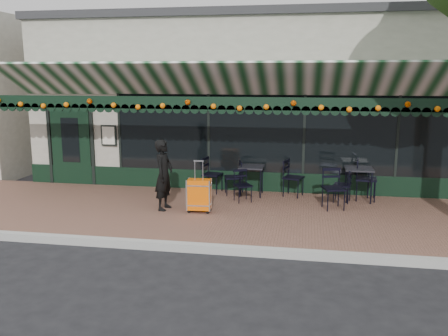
% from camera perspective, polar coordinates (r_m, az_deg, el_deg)
% --- Properties ---
extents(ground, '(80.00, 80.00, 0.00)m').
position_cam_1_polar(ground, '(8.51, -0.55, -10.03)').
color(ground, black).
rests_on(ground, ground).
extents(sidewalk, '(18.00, 4.00, 0.15)m').
position_cam_1_polar(sidewalk, '(10.35, 1.45, -5.70)').
color(sidewalk, brown).
rests_on(sidewalk, ground).
extents(curb, '(18.00, 0.16, 0.15)m').
position_cam_1_polar(curb, '(8.41, -0.65, -9.75)').
color(curb, '#9E9E99').
rests_on(curb, ground).
extents(restaurant_building, '(12.00, 9.60, 4.50)m').
position_cam_1_polar(restaurant_building, '(15.73, 4.63, 8.18)').
color(restaurant_building, gray).
rests_on(restaurant_building, ground).
extents(woman, '(0.43, 0.60, 1.55)m').
position_cam_1_polar(woman, '(10.43, -7.24, -0.83)').
color(woman, black).
rests_on(woman, sidewalk).
extents(suitcase, '(0.51, 0.30, 1.13)m').
position_cam_1_polar(suitcase, '(10.22, -3.01, -3.29)').
color(suitcase, '#E85D07').
rests_on(suitcase, sidewalk).
extents(cafe_table_a, '(0.64, 0.64, 0.79)m').
position_cam_1_polar(cafe_table_a, '(11.52, 15.92, -0.38)').
color(cafe_table_a, black).
rests_on(cafe_table_a, sidewalk).
extents(cafe_table_b, '(0.59, 0.59, 0.73)m').
position_cam_1_polar(cafe_table_b, '(11.62, 3.32, -0.13)').
color(cafe_table_b, black).
rests_on(cafe_table_b, sidewalk).
extents(chair_a_left, '(0.47, 0.47, 0.80)m').
position_cam_1_polar(chair_a_left, '(11.36, 14.03, -2.03)').
color(chair_a_left, black).
rests_on(chair_a_left, sidewalk).
extents(chair_a_right, '(0.55, 0.55, 1.00)m').
position_cam_1_polar(chair_a_right, '(11.68, 16.73, -1.32)').
color(chair_a_right, black).
rests_on(chair_a_right, sidewalk).
extents(chair_a_front, '(0.56, 0.56, 0.91)m').
position_cam_1_polar(chair_a_front, '(10.72, 13.06, -2.47)').
color(chair_a_front, black).
rests_on(chair_a_front, sidewalk).
extents(chair_b_left, '(0.52, 0.52, 0.85)m').
position_cam_1_polar(chair_b_left, '(11.73, 1.10, -1.16)').
color(chair_b_left, black).
rests_on(chair_b_left, sidewalk).
extents(chair_b_right, '(0.57, 0.57, 0.91)m').
position_cam_1_polar(chair_b_right, '(11.67, 8.35, -1.20)').
color(chair_b_right, black).
rests_on(chair_b_right, sidewalk).
extents(chair_b_front, '(0.52, 0.52, 0.76)m').
position_cam_1_polar(chair_b_front, '(11.08, 2.27, -2.15)').
color(chair_b_front, black).
rests_on(chair_b_front, sidewalk).
extents(chair_solo, '(0.53, 0.53, 0.90)m').
position_cam_1_polar(chair_solo, '(11.94, -1.40, -0.82)').
color(chair_solo, black).
rests_on(chair_solo, sidewalk).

